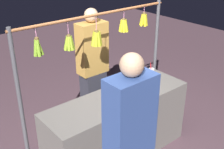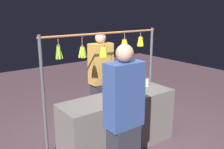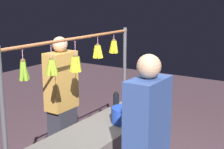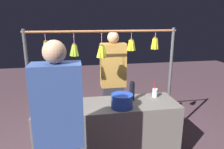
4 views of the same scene
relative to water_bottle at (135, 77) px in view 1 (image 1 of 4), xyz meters
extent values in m
cube|color=#66605B|center=(0.34, 0.08, -0.54)|extent=(1.82, 0.57, 0.83)
cylinder|color=#4C4C51|center=(-0.67, -0.29, -0.07)|extent=(0.04, 0.04, 1.76)
cylinder|color=#4C4C51|center=(1.35, -0.29, -0.07)|extent=(0.04, 0.04, 1.76)
cylinder|color=#9E6038|center=(0.34, -0.29, 0.77)|extent=(2.08, 0.03, 0.03)
torus|color=black|center=(-0.40, -0.29, 0.75)|extent=(0.04, 0.01, 0.04)
cylinder|color=pink|center=(-0.40, -0.29, 0.70)|extent=(0.01, 0.01, 0.09)
sphere|color=brown|center=(-0.40, -0.29, 0.66)|extent=(0.05, 0.05, 0.05)
cylinder|color=gold|center=(-0.38, -0.29, 0.58)|extent=(0.06, 0.04, 0.16)
cylinder|color=gold|center=(-0.40, -0.26, 0.58)|extent=(0.05, 0.06, 0.16)
cylinder|color=gold|center=(-0.42, -0.27, 0.58)|extent=(0.06, 0.05, 0.16)
cylinder|color=gold|center=(-0.42, -0.31, 0.58)|extent=(0.07, 0.06, 0.16)
cylinder|color=gold|center=(-0.39, -0.31, 0.58)|extent=(0.05, 0.07, 0.16)
torus|color=black|center=(-0.05, -0.29, 0.75)|extent=(0.04, 0.01, 0.04)
cylinder|color=pink|center=(-0.05, -0.29, 0.70)|extent=(0.01, 0.01, 0.10)
sphere|color=brown|center=(-0.05, -0.29, 0.64)|extent=(0.05, 0.05, 0.05)
cylinder|color=gold|center=(-0.02, -0.29, 0.57)|extent=(0.07, 0.04, 0.15)
cylinder|color=gold|center=(-0.04, -0.26, 0.57)|extent=(0.06, 0.06, 0.15)
cylinder|color=gold|center=(-0.06, -0.26, 0.57)|extent=(0.05, 0.07, 0.15)
cylinder|color=gold|center=(-0.08, -0.28, 0.57)|extent=(0.06, 0.05, 0.15)
cylinder|color=gold|center=(-0.08, -0.30, 0.57)|extent=(0.07, 0.06, 0.15)
cylinder|color=gold|center=(-0.06, -0.32, 0.57)|extent=(0.04, 0.06, 0.15)
cylinder|color=gold|center=(-0.03, -0.31, 0.57)|extent=(0.05, 0.05, 0.15)
torus|color=black|center=(0.36, -0.29, 0.75)|extent=(0.04, 0.01, 0.04)
cylinder|color=pink|center=(0.36, -0.29, 0.66)|extent=(0.01, 0.01, 0.18)
sphere|color=brown|center=(0.36, -0.29, 0.57)|extent=(0.05, 0.05, 0.05)
cylinder|color=gold|center=(0.39, -0.29, 0.49)|extent=(0.08, 0.04, 0.17)
cylinder|color=gold|center=(0.38, -0.26, 0.49)|extent=(0.06, 0.06, 0.17)
cylinder|color=gold|center=(0.36, -0.25, 0.49)|extent=(0.04, 0.07, 0.17)
cylinder|color=gold|center=(0.33, -0.27, 0.49)|extent=(0.06, 0.05, 0.17)
cylinder|color=gold|center=(0.33, -0.30, 0.49)|extent=(0.06, 0.05, 0.17)
cylinder|color=gold|center=(0.35, -0.32, 0.49)|extent=(0.05, 0.07, 0.17)
cylinder|color=gold|center=(0.38, -0.31, 0.49)|extent=(0.06, 0.06, 0.17)
torus|color=black|center=(0.73, -0.29, 0.75)|extent=(0.04, 0.01, 0.04)
cylinder|color=pink|center=(0.73, -0.29, 0.67)|extent=(0.01, 0.01, 0.15)
sphere|color=brown|center=(0.73, -0.29, 0.60)|extent=(0.05, 0.05, 0.05)
cylinder|color=#8EAD28|center=(0.76, -0.29, 0.52)|extent=(0.07, 0.04, 0.16)
cylinder|color=#8EAD28|center=(0.75, -0.26, 0.52)|extent=(0.06, 0.06, 0.16)
cylinder|color=#8EAD28|center=(0.72, -0.26, 0.52)|extent=(0.04, 0.06, 0.16)
cylinder|color=#8EAD28|center=(0.70, -0.27, 0.52)|extent=(0.06, 0.05, 0.16)
cylinder|color=#8EAD28|center=(0.70, -0.31, 0.52)|extent=(0.07, 0.05, 0.16)
cylinder|color=#8EAD28|center=(0.72, -0.32, 0.52)|extent=(0.04, 0.06, 0.16)
cylinder|color=#8EAD28|center=(0.74, -0.31, 0.52)|extent=(0.06, 0.07, 0.16)
torus|color=black|center=(1.09, -0.29, 0.75)|extent=(0.04, 0.01, 0.04)
cylinder|color=pink|center=(1.09, -0.29, 0.69)|extent=(0.01, 0.01, 0.11)
sphere|color=brown|center=(1.09, -0.29, 0.64)|extent=(0.05, 0.05, 0.05)
cylinder|color=#7AA62B|center=(1.11, -0.29, 0.55)|extent=(0.06, 0.04, 0.18)
cylinder|color=#7AA62B|center=(1.09, -0.27, 0.55)|extent=(0.04, 0.06, 0.18)
cylinder|color=#7AA62B|center=(1.07, -0.29, 0.55)|extent=(0.08, 0.04, 0.18)
cylinder|color=#7AA62B|center=(1.09, -0.31, 0.55)|extent=(0.04, 0.08, 0.18)
cylinder|color=black|center=(0.00, 0.00, -0.01)|extent=(0.07, 0.07, 0.24)
cylinder|color=black|center=(0.00, 0.00, 0.12)|extent=(0.05, 0.05, 0.02)
cylinder|color=#1F40AE|center=(0.18, 0.21, -0.04)|extent=(0.27, 0.27, 0.17)
cylinder|color=silver|center=(-0.35, -0.05, -0.06)|extent=(0.07, 0.07, 0.12)
cylinder|color=red|center=(-0.33, -0.05, -0.02)|extent=(0.01, 0.04, 0.20)
cube|color=#2D2D38|center=(0.12, -0.71, -0.55)|extent=(0.32, 0.22, 0.81)
cube|color=#BF8C3F|center=(0.12, -0.71, 0.20)|extent=(0.40, 0.22, 0.70)
sphere|color=tan|center=(0.12, -0.71, 0.65)|extent=(0.18, 0.18, 0.18)
cube|color=#334C8C|center=(0.88, 0.85, 0.23)|extent=(0.41, 0.22, 0.72)
sphere|color=tan|center=(0.88, 0.85, 0.68)|extent=(0.19, 0.19, 0.19)
camera|label=1|loc=(2.25, 2.26, 1.53)|focal=46.30mm
camera|label=2|loc=(2.50, 2.80, 1.13)|focal=40.09mm
camera|label=3|loc=(3.12, 1.97, 1.19)|focal=54.22mm
camera|label=4|loc=(0.72, 2.53, 0.94)|focal=33.55mm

